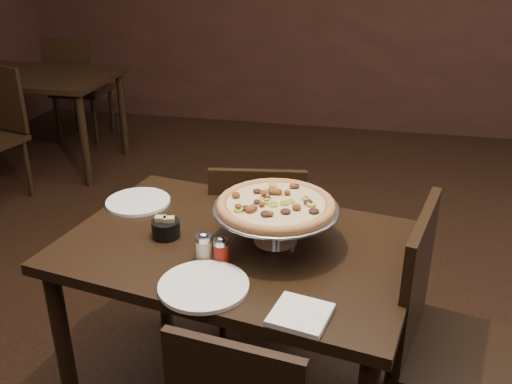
# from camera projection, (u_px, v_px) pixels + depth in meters

# --- Properties ---
(room) EXTENTS (6.04, 7.04, 2.84)m
(room) POSITION_uv_depth(u_px,v_px,m) (289.00, 45.00, 1.77)
(room) COLOR black
(room) RESTS_ON ground
(dining_table) EXTENTS (1.31, 0.99, 0.74)m
(dining_table) POSITION_uv_depth(u_px,v_px,m) (239.00, 267.00, 2.01)
(dining_table) COLOR black
(dining_table) RESTS_ON ground
(background_table) EXTENTS (1.16, 0.77, 0.73)m
(background_table) POSITION_uv_depth(u_px,v_px,m) (37.00, 87.00, 4.35)
(background_table) COLOR black
(background_table) RESTS_ON ground
(pizza_stand) EXTENTS (0.43, 0.43, 0.18)m
(pizza_stand) POSITION_uv_depth(u_px,v_px,m) (276.00, 205.00, 1.90)
(pizza_stand) COLOR silver
(pizza_stand) RESTS_ON dining_table
(parmesan_shaker) EXTENTS (0.06, 0.06, 0.10)m
(parmesan_shaker) POSITION_uv_depth(u_px,v_px,m) (204.00, 247.00, 1.85)
(parmesan_shaker) COLOR beige
(parmesan_shaker) RESTS_ON dining_table
(pepper_flake_shaker) EXTENTS (0.05, 0.05, 0.09)m
(pepper_flake_shaker) POSITION_uv_depth(u_px,v_px,m) (221.00, 250.00, 1.84)
(pepper_flake_shaker) COLOR maroon
(pepper_flake_shaker) RESTS_ON dining_table
(packet_caddy) EXTENTS (0.10, 0.10, 0.08)m
(packet_caddy) POSITION_uv_depth(u_px,v_px,m) (166.00, 228.00, 1.99)
(packet_caddy) COLOR black
(packet_caddy) RESTS_ON dining_table
(napkin_stack) EXTENTS (0.18, 0.18, 0.02)m
(napkin_stack) POSITION_uv_depth(u_px,v_px,m) (300.00, 315.00, 1.59)
(napkin_stack) COLOR white
(napkin_stack) RESTS_ON dining_table
(plate_left) EXTENTS (0.25, 0.25, 0.01)m
(plate_left) POSITION_uv_depth(u_px,v_px,m) (138.00, 202.00, 2.25)
(plate_left) COLOR white
(plate_left) RESTS_ON dining_table
(plate_near) EXTENTS (0.28, 0.28, 0.01)m
(plate_near) POSITION_uv_depth(u_px,v_px,m) (204.00, 286.00, 1.72)
(plate_near) COLOR white
(plate_near) RESTS_ON dining_table
(serving_spatula) EXTENTS (0.14, 0.14, 0.02)m
(serving_spatula) POSITION_uv_depth(u_px,v_px,m) (269.00, 224.00, 1.79)
(serving_spatula) COLOR silver
(serving_spatula) RESTS_ON pizza_stand
(chair_far) EXTENTS (0.45, 0.45, 0.85)m
(chair_far) POSITION_uv_depth(u_px,v_px,m) (259.00, 241.00, 2.54)
(chair_far) COLOR black
(chair_far) RESTS_ON ground
(chair_side) EXTENTS (0.53, 0.53, 0.94)m
(chair_side) POSITION_uv_depth(u_px,v_px,m) (448.00, 338.00, 1.86)
(chair_side) COLOR black
(chair_side) RESTS_ON ground
(bg_chair_far) EXTENTS (0.44, 0.44, 0.91)m
(bg_chair_far) POSITION_uv_depth(u_px,v_px,m) (78.00, 85.00, 4.92)
(bg_chair_far) COLOR black
(bg_chair_far) RESTS_ON ground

